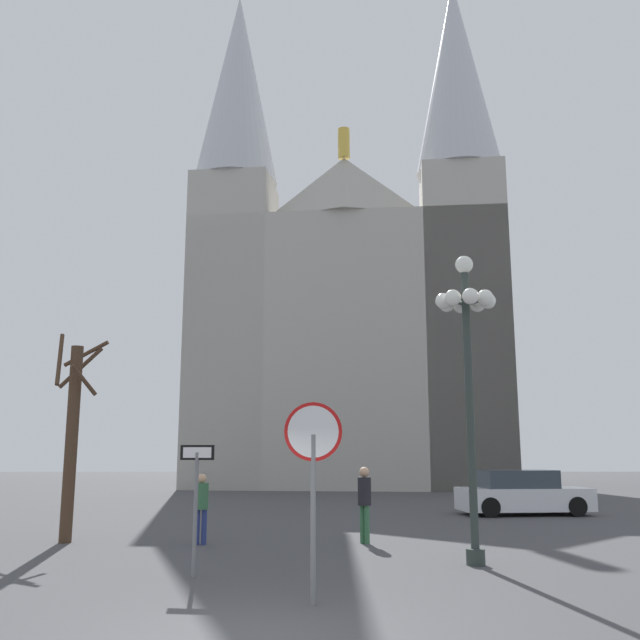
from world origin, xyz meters
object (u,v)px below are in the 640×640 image
object	(u,v)px
parked_car_near_white	(522,494)
pedestrian_walking	(364,497)
stop_sign	(313,459)
street_lamp	(467,347)
one_way_arrow_sign	(196,492)
pedestrian_standing	(201,502)
bare_tree	(72,432)
cathedral	(350,318)

from	to	relation	value
parked_car_near_white	pedestrian_walking	xyz separation A→B (m)	(-5.82, -7.11, 0.37)
stop_sign	street_lamp	distance (m)	5.09
stop_sign	one_way_arrow_sign	world-z (taller)	stop_sign
street_lamp	pedestrian_standing	distance (m)	7.18
parked_car_near_white	stop_sign	bearing A→B (deg)	-117.31
stop_sign	street_lamp	size ratio (longest dim) A/B	0.47
bare_tree	pedestrian_walking	size ratio (longest dim) A/B	2.87
one_way_arrow_sign	street_lamp	distance (m)	5.99
pedestrian_walking	pedestrian_standing	bearing A→B (deg)	-177.31
one_way_arrow_sign	bare_tree	bearing A→B (deg)	129.99
pedestrian_walking	parked_car_near_white	bearing A→B (deg)	50.70
street_lamp	pedestrian_walking	xyz separation A→B (m)	(-1.90, 3.07, -3.13)
street_lamp	parked_car_near_white	bearing A→B (deg)	68.92
one_way_arrow_sign	pedestrian_standing	bearing A→B (deg)	97.70
stop_sign	pedestrian_walking	distance (m)	6.67
cathedral	stop_sign	bearing A→B (deg)	-93.95
cathedral	pedestrian_standing	xyz separation A→B (m)	(-4.83, -25.58, -9.20)
stop_sign	bare_tree	world-z (taller)	bare_tree
parked_car_near_white	cathedral	bearing A→B (deg)	104.76
bare_tree	parked_car_near_white	size ratio (longest dim) A/B	1.13
street_lamp	pedestrian_walking	size ratio (longest dim) A/B	3.48
parked_car_near_white	pedestrian_walking	world-z (taller)	pedestrian_walking
stop_sign	pedestrian_standing	distance (m)	6.92
street_lamp	bare_tree	bearing A→B (deg)	159.89
cathedral	one_way_arrow_sign	xyz separation A→B (m)	(-4.27, -29.73, -8.74)
cathedral	stop_sign	size ratio (longest dim) A/B	11.07
one_way_arrow_sign	street_lamp	size ratio (longest dim) A/B	0.37
one_way_arrow_sign	pedestrian_standing	world-z (taller)	one_way_arrow_sign
pedestrian_standing	cathedral	bearing A→B (deg)	79.31
bare_tree	parked_car_near_white	xyz separation A→B (m)	(12.90, 6.89, -1.88)
cathedral	one_way_arrow_sign	bearing A→B (deg)	-98.16
bare_tree	pedestrian_standing	world-z (taller)	bare_tree
one_way_arrow_sign	bare_tree	size ratio (longest dim) A/B	0.45
stop_sign	street_lamp	xyz separation A→B (m)	(3.10, 3.42, 2.16)
stop_sign	pedestrian_standing	xyz separation A→B (m)	(-2.63, 6.31, -1.07)
street_lamp	one_way_arrow_sign	bearing A→B (deg)	-166.23
one_way_arrow_sign	pedestrian_walking	distance (m)	5.44
parked_car_near_white	street_lamp	bearing A→B (deg)	-111.08
bare_tree	pedestrian_standing	size ratio (longest dim) A/B	3.14
one_way_arrow_sign	street_lamp	world-z (taller)	street_lamp
cathedral	parked_car_near_white	world-z (taller)	cathedral
bare_tree	cathedral	bearing A→B (deg)	72.20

